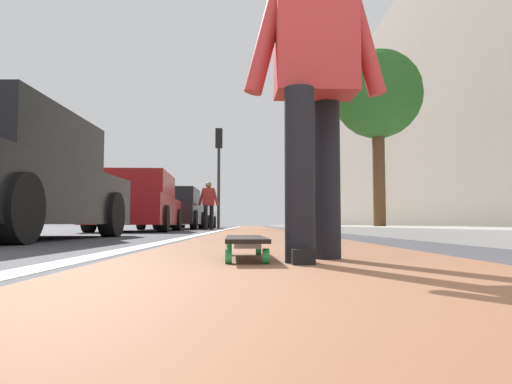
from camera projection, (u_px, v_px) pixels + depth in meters
ground_plane at (259, 232)px, 11.10m from camera, size 80.00×80.00×0.00m
bike_lane_paint at (253, 228)px, 25.07m from camera, size 56.00×1.84×0.00m
lane_stripe_white at (230, 228)px, 21.06m from camera, size 52.00×0.16×0.01m
sidewalk_curb at (336, 227)px, 19.13m from camera, size 52.00×3.20×0.14m
building_facade at (377, 137)px, 23.46m from camera, size 40.00×1.20×8.90m
skateboard at (245, 241)px, 2.47m from camera, size 0.85×0.23×0.11m
skater_person at (315, 72)px, 2.39m from camera, size 0.47×0.72×1.64m
parked_car_near at (2, 178)px, 5.56m from camera, size 4.38×2.01×1.48m
parked_car_mid at (138, 204)px, 12.19m from camera, size 4.61×2.03×1.47m
parked_car_far at (174, 210)px, 17.69m from camera, size 4.53×2.03×1.50m
parked_car_end at (194, 214)px, 23.56m from camera, size 4.58×1.95×1.46m
traffic_light at (219, 159)px, 19.64m from camera, size 0.33×0.28×4.12m
street_tree_mid at (378, 96)px, 11.46m from camera, size 2.12×2.12×4.36m
pedestrian_distant at (209, 202)px, 17.02m from camera, size 0.48×0.74×1.70m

